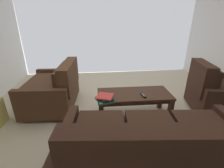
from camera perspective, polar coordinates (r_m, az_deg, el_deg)
ground_plane at (r=2.78m, az=3.09°, el=-12.05°), size 5.01×5.00×0.01m
sofa_main at (r=1.73m, az=15.29°, el=-22.45°), size 1.91×1.04×0.88m
loveseat_near at (r=3.13m, az=-19.96°, el=-1.65°), size 0.91×1.16×0.85m
coffee_table at (r=2.66m, az=7.86°, el=-4.62°), size 1.19×0.53×0.43m
armchair_side at (r=3.27m, az=33.20°, el=-2.85°), size 1.01×1.00×0.91m
book_stack at (r=2.37m, az=-2.44°, el=-5.09°), size 0.30×0.31×0.08m
tv_remote at (r=2.56m, az=11.17°, el=-3.99°), size 0.06×0.16×0.02m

